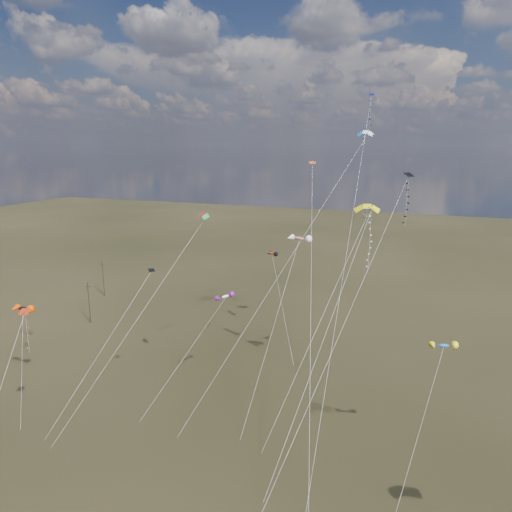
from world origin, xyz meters
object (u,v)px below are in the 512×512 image
(parafoil_yellow, at_px, (367,207))
(novelty_black_orange, at_px, (23,309))
(utility_pole_far, at_px, (103,278))
(utility_pole_near, at_px, (89,302))
(diamond_black_high, at_px, (400,215))

(parafoil_yellow, height_order, novelty_black_orange, parafoil_yellow)
(utility_pole_far, xyz_separation_m, novelty_black_orange, (17.04, -36.41, 7.63))
(utility_pole_near, xyz_separation_m, parafoil_yellow, (51.23, -10.41, 21.55))
(utility_pole_far, bearing_deg, diamond_black_high, -21.85)
(diamond_black_high, bearing_deg, parafoil_yellow, 167.32)
(novelty_black_orange, bearing_deg, diamond_black_high, 13.64)
(diamond_black_high, distance_m, parafoil_yellow, 3.90)
(diamond_black_high, bearing_deg, utility_pole_far, 158.15)
(parafoil_yellow, bearing_deg, utility_pole_near, 168.51)
(utility_pole_far, xyz_separation_m, diamond_black_high, (62.99, -25.26, 20.98))
(diamond_black_high, relative_size, novelty_black_orange, 2.41)
(utility_pole_far, relative_size, novelty_black_orange, 0.65)
(utility_pole_near, distance_m, diamond_black_high, 59.93)
(utility_pole_near, height_order, utility_pole_far, same)
(utility_pole_far, distance_m, parafoil_yellow, 67.59)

